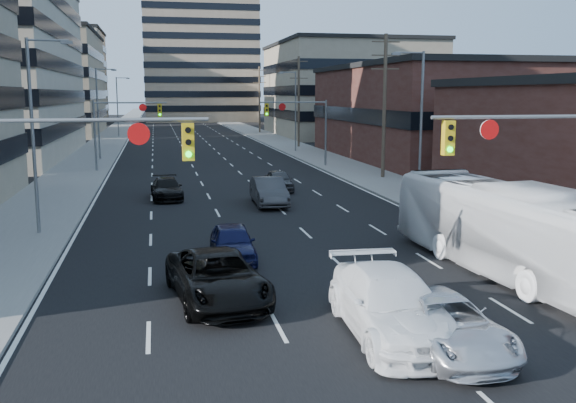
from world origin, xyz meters
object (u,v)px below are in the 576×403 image
at_px(white_van, 391,304).
at_px(transit_bus, 505,228).
at_px(sedan_blue, 232,243).
at_px(black_pickup, 217,278).
at_px(silver_suv, 444,324).

height_order(white_van, transit_bus, transit_bus).
relative_size(white_van, transit_bus, 0.50).
relative_size(white_van, sedan_blue, 1.44).
bearing_deg(transit_bus, sedan_blue, 154.33).
distance_m(white_van, transit_bus, 8.14).
relative_size(black_pickup, sedan_blue, 1.34).
xyz_separation_m(white_van, transit_bus, (6.31, 5.07, 0.80)).
distance_m(black_pickup, transit_bus, 10.78).
bearing_deg(silver_suv, white_van, 127.55).
bearing_deg(transit_bus, black_pickup, -177.65).
relative_size(black_pickup, white_van, 0.93).
relative_size(transit_bus, sedan_blue, 2.86).
relative_size(black_pickup, transit_bus, 0.47).
bearing_deg(transit_bus, silver_suv, -134.40).
xyz_separation_m(white_van, sedan_blue, (-3.29, 8.87, -0.16)).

